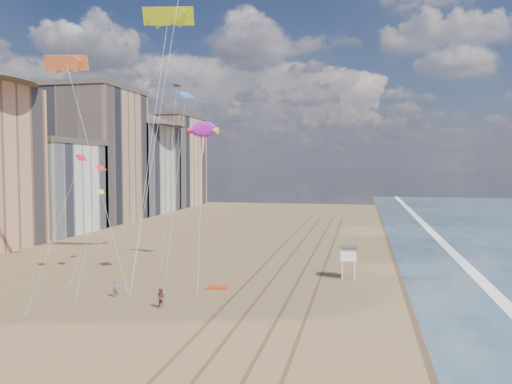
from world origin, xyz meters
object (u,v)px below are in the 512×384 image
lifeguard_stand (348,254)px  grounded_kite (217,287)px  kite_flyer_b (161,298)px  kite_flyer_a (116,289)px  show_kite (203,130)px

lifeguard_stand → grounded_kite: bearing=-150.9°
kite_flyer_b → grounded_kite: bearing=84.1°
kite_flyer_a → kite_flyer_b: size_ratio=0.90×
show_kite → kite_flyer_a: bearing=-102.5°
grounded_kite → kite_flyer_a: (-8.35, -5.16, 0.68)m
show_kite → kite_flyer_b: (2.03, -18.27, -15.78)m
lifeguard_stand → kite_flyer_a: 24.47m
show_kite → kite_flyer_a: show_kite is taller
lifeguard_stand → show_kite: (-17.60, 3.52, 13.93)m
kite_flyer_b → kite_flyer_a: bearing=170.2°
lifeguard_stand → kite_flyer_a: bearing=-149.8°
grounded_kite → kite_flyer_b: kite_flyer_b is taller
kite_flyer_b → lifeguard_stand: bearing=57.8°
show_kite → kite_flyer_a: 22.65m
lifeguard_stand → grounded_kite: 14.82m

